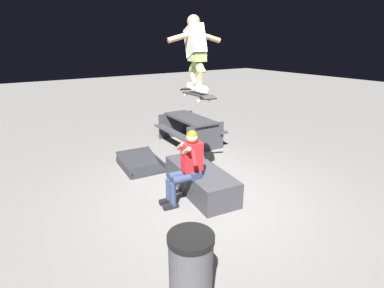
{
  "coord_description": "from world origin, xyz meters",
  "views": [
    {
      "loc": [
        -3.91,
        2.97,
        2.69
      ],
      "look_at": [
        0.04,
        0.31,
        1.06
      ],
      "focal_mm": 28.12,
      "sensor_mm": 36.0,
      "label": 1
    }
  ],
  "objects_px": {
    "picnic_table_back": "(190,126)",
    "trash_bin": "(191,272)",
    "kicker_ramp": "(141,164)",
    "ledge_box_main": "(201,180)",
    "skateboard": "(197,94)",
    "skater_airborne": "(196,49)",
    "person_sitting_on_ledge": "(186,164)"
  },
  "relations": [
    {
      "from": "picnic_table_back",
      "to": "trash_bin",
      "type": "distance_m",
      "value": 5.43
    },
    {
      "from": "picnic_table_back",
      "to": "kicker_ramp",
      "type": "bearing_deg",
      "value": 112.37
    },
    {
      "from": "ledge_box_main",
      "to": "kicker_ramp",
      "type": "xyz_separation_m",
      "value": [
        1.71,
        0.44,
        -0.18
      ]
    },
    {
      "from": "skateboard",
      "to": "skater_airborne",
      "type": "distance_m",
      "value": 0.69
    },
    {
      "from": "kicker_ramp",
      "to": "picnic_table_back",
      "type": "distance_m",
      "value": 2.02
    },
    {
      "from": "skateboard",
      "to": "trash_bin",
      "type": "bearing_deg",
      "value": 143.94
    },
    {
      "from": "person_sitting_on_ledge",
      "to": "kicker_ramp",
      "type": "height_order",
      "value": "person_sitting_on_ledge"
    },
    {
      "from": "person_sitting_on_ledge",
      "to": "skateboard",
      "type": "height_order",
      "value": "skateboard"
    },
    {
      "from": "kicker_ramp",
      "to": "skater_airborne",
      "type": "bearing_deg",
      "value": -173.14
    },
    {
      "from": "skater_airborne",
      "to": "ledge_box_main",
      "type": "bearing_deg",
      "value": -57.5
    },
    {
      "from": "kicker_ramp",
      "to": "person_sitting_on_ledge",
      "type": "bearing_deg",
      "value": -179.6
    },
    {
      "from": "skateboard",
      "to": "trash_bin",
      "type": "height_order",
      "value": "skateboard"
    },
    {
      "from": "skater_airborne",
      "to": "trash_bin",
      "type": "bearing_deg",
      "value": 144.51
    },
    {
      "from": "skater_airborne",
      "to": "kicker_ramp",
      "type": "distance_m",
      "value": 3.13
    },
    {
      "from": "picnic_table_back",
      "to": "skater_airborne",
      "type": "bearing_deg",
      "value": 148.39
    },
    {
      "from": "kicker_ramp",
      "to": "picnic_table_back",
      "type": "relative_size",
      "value": 0.72
    },
    {
      "from": "person_sitting_on_ledge",
      "to": "skater_airborne",
      "type": "xyz_separation_m",
      "value": [
        0.04,
        -0.21,
        1.86
      ]
    },
    {
      "from": "skateboard",
      "to": "picnic_table_back",
      "type": "relative_size",
      "value": 0.6
    },
    {
      "from": "skateboard",
      "to": "picnic_table_back",
      "type": "distance_m",
      "value": 3.41
    },
    {
      "from": "person_sitting_on_ledge",
      "to": "ledge_box_main",
      "type": "bearing_deg",
      "value": -66.87
    },
    {
      "from": "ledge_box_main",
      "to": "skateboard",
      "type": "bearing_deg",
      "value": 130.31
    },
    {
      "from": "skateboard",
      "to": "picnic_table_back",
      "type": "height_order",
      "value": "skateboard"
    },
    {
      "from": "skater_airborne",
      "to": "kicker_ramp",
      "type": "height_order",
      "value": "skater_airborne"
    },
    {
      "from": "person_sitting_on_ledge",
      "to": "skater_airborne",
      "type": "relative_size",
      "value": 1.16
    },
    {
      "from": "skateboard",
      "to": "kicker_ramp",
      "type": "xyz_separation_m",
      "value": [
        1.91,
        0.21,
        -1.83
      ]
    },
    {
      "from": "ledge_box_main",
      "to": "skater_airborne",
      "type": "height_order",
      "value": "skater_airborne"
    },
    {
      "from": "ledge_box_main",
      "to": "picnic_table_back",
      "type": "height_order",
      "value": "picnic_table_back"
    },
    {
      "from": "person_sitting_on_ledge",
      "to": "picnic_table_back",
      "type": "distance_m",
      "value": 3.21
    },
    {
      "from": "person_sitting_on_ledge",
      "to": "skater_airborne",
      "type": "height_order",
      "value": "skater_airborne"
    },
    {
      "from": "skater_airborne",
      "to": "trash_bin",
      "type": "relative_size",
      "value": 1.26
    },
    {
      "from": "kicker_ramp",
      "to": "trash_bin",
      "type": "height_order",
      "value": "trash_bin"
    },
    {
      "from": "skater_airborne",
      "to": "picnic_table_back",
      "type": "relative_size",
      "value": 0.64
    }
  ]
}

